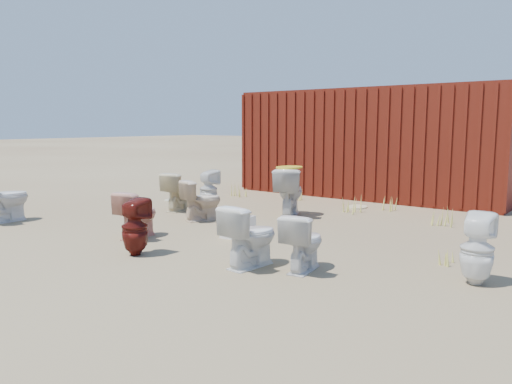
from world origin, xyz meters
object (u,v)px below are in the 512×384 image
Objects in this scene: toilet_front_c at (250,236)px; toilet_back_e at (477,249)px; toilet_back_beige_right at (202,200)px; toilet_front_maroon at (135,227)px; toilet_front_pink at (137,214)px; toilet_back_yellowlid at (289,192)px; loose_tank at (238,227)px; toilet_front_a at (4,198)px; toilet_front_e at (303,242)px; toilet_back_a at (209,189)px; toilet_back_beige_left at (179,192)px; shipping_container at (377,143)px.

toilet_back_e reaches higher than toilet_front_c.
toilet_back_e reaches higher than toilet_back_beige_right.
toilet_front_c is at bearing -169.65° from toilet_front_maroon.
toilet_back_beige_right is at bearing -93.74° from toilet_front_pink.
toilet_back_yellowlid is 2.06m from loose_tank.
toilet_front_a is 1.19× the size of toilet_back_beige_right.
toilet_back_a is at bearing -43.03° from toilet_front_e.
toilet_back_beige_left is at bearing -1.73° from toilet_back_yellowlid.
toilet_front_c is at bearing 13.11° from toilet_front_e.
toilet_front_maroon is 2.37m from toilet_back_beige_right.
toilet_back_a is 1.51× the size of loose_tank.
toilet_front_c is 1.01× the size of toilet_front_maroon.
shipping_container is 12.00× the size of loose_tank.
toilet_front_maroon reaches higher than toilet_back_beige_right.
toilet_back_beige_left is at bearing -123.27° from toilet_front_a.
toilet_front_c is 2.93m from toilet_back_beige_right.
toilet_front_a reaches higher than toilet_back_beige_right.
toilet_front_a is 1.09× the size of toilet_back_a.
toilet_front_a reaches higher than loose_tank.
toilet_front_a reaches higher than toilet_front_pink.
toilet_front_a is at bearing 68.17° from toilet_back_a.
toilet_back_e is 3.23m from loose_tank.
toilet_front_maroon is 3.93m from toilet_back_e.
toilet_back_a is at bearing -35.43° from toilet_front_c.
shipping_container is 5.62m from loose_tank.
toilet_front_a is 7.27m from toilet_back_e.
toilet_front_pink is at bearing -8.55° from toilet_front_e.
toilet_back_e is at bearing 178.94° from toilet_front_pink.
toilet_front_c is 4.06m from toilet_back_a.
toilet_back_beige_left is (1.52, 2.57, -0.05)m from toilet_front_a.
toilet_front_maroon is at bearing 115.58° from toilet_back_beige_left.
toilet_back_a is at bearing -133.03° from toilet_back_beige_left.
shipping_container is at bearing -73.10° from toilet_front_c.
toilet_front_maroon reaches higher than loose_tank.
toilet_front_a is at bearing 58.75° from toilet_back_beige_right.
toilet_back_beige_left reaches higher than toilet_front_e.
shipping_container is 8.10× the size of toilet_back_e.
toilet_back_e is (7.15, 1.32, -0.04)m from toilet_front_a.
toilet_front_c is at bearing 91.31° from toilet_back_yellowlid.
toilet_back_beige_right is 4.68m from toilet_back_e.
toilet_front_maroon is (-0.08, -6.98, -0.84)m from shipping_container.
toilet_front_maroon is at bearing 65.31° from toilet_back_yellowlid.
loose_tank is (1.39, -0.72, -0.17)m from toilet_back_beige_right.
toilet_back_e is at bearing -171.01° from toilet_back_beige_right.
toilet_back_beige_right is at bearing 136.29° from toilet_back_a.
toilet_back_a is 0.88× the size of toilet_back_yellowlid.
toilet_front_e is at bearing 155.84° from toilet_back_a.
toilet_front_c is at bearing 163.30° from toilet_back_beige_right.
toilet_back_a is 2.68m from loose_tank.
toilet_back_beige_right is 1.58m from toilet_back_yellowlid.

